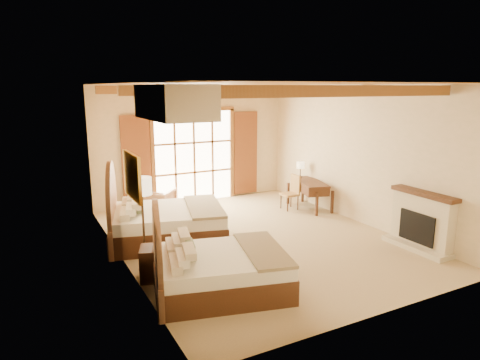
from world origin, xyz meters
TOP-DOWN VIEW (x-y plane):
  - floor at (0.00, 0.00)m, footprint 7.00×7.00m
  - wall_back at (0.00, 3.50)m, footprint 5.50×0.00m
  - wall_left at (-2.75, 0.00)m, footprint 0.00×7.00m
  - wall_right at (2.75, 0.00)m, footprint 0.00×7.00m
  - ceiling at (0.00, 0.00)m, footprint 7.00×7.00m
  - ceiling_beams at (0.00, 0.00)m, footprint 5.39×4.60m
  - french_doors at (0.00, 3.44)m, footprint 3.95×0.08m
  - fireplace at (2.60, -2.00)m, footprint 0.46×1.40m
  - painting at (-2.70, -0.75)m, footprint 0.06×0.95m
  - canopy_valance at (-2.40, -2.00)m, footprint 0.70×1.40m
  - bed_near at (-1.82, -1.81)m, footprint 2.38×1.98m
  - bed_far at (-1.86, 0.73)m, footprint 2.70×2.25m
  - nightstand at (-2.45, -0.91)m, footprint 0.59×0.59m
  - floor_lamp at (-2.50, -0.47)m, footprint 0.35×0.35m
  - armchair at (-1.41, 2.40)m, footprint 1.09×1.10m
  - ottoman at (-0.70, 2.07)m, footprint 0.57×0.57m
  - desk at (2.39, 1.35)m, footprint 0.93×1.47m
  - desk_chair at (1.91, 1.53)m, footprint 0.40×0.40m
  - desk_lamp at (2.48, 1.91)m, footprint 0.21×0.21m

SIDE VIEW (x-z plane):
  - floor at x=0.00m, z-range 0.00..0.00m
  - ottoman at x=-0.70m, z-range 0.00..0.36m
  - nightstand at x=-2.45m, z-range 0.00..0.56m
  - desk_chair at x=1.91m, z-range -0.17..0.73m
  - armchair at x=-1.41m, z-range 0.00..0.72m
  - desk at x=2.39m, z-range 0.03..0.76m
  - bed_near at x=-1.82m, z-range -0.26..1.07m
  - bed_far at x=-1.86m, z-range -0.30..1.21m
  - fireplace at x=2.60m, z-range -0.07..1.09m
  - desk_lamp at x=2.48m, z-range 0.84..1.25m
  - french_doors at x=0.00m, z-range -0.05..2.55m
  - floor_lamp at x=-2.50m, z-range 0.58..2.23m
  - wall_back at x=0.00m, z-range -1.15..4.35m
  - wall_left at x=-2.75m, z-range -1.90..5.10m
  - wall_right at x=2.75m, z-range -1.90..5.10m
  - painting at x=-2.70m, z-range 1.38..2.12m
  - canopy_valance at x=-2.40m, z-range 2.73..3.18m
  - ceiling_beams at x=0.00m, z-range 2.99..3.17m
  - ceiling at x=0.00m, z-range 3.20..3.20m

